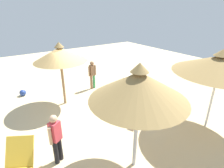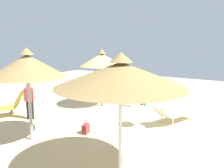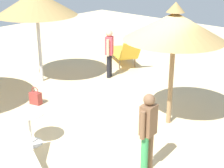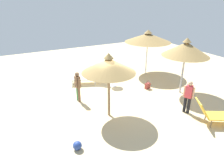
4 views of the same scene
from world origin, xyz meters
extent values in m
cube|color=beige|center=(0.00, 0.00, -0.05)|extent=(24.00, 24.00, 0.10)
cylinder|color=olive|center=(-0.76, -0.86, 1.12)|extent=(0.11, 0.11, 2.24)
cone|color=#997A47|center=(-0.76, -0.86, 2.28)|extent=(2.18, 2.18, 0.59)
cone|color=#997A47|center=(-0.76, -0.86, 2.68)|extent=(0.39, 0.39, 0.22)
cylinder|color=#B2B2B7|center=(3.70, -0.58, 1.17)|extent=(0.10, 0.10, 2.34)
cone|color=#997A47|center=(3.70, -0.58, 2.38)|extent=(2.35, 2.35, 0.69)
cone|color=#997A47|center=(3.70, -0.58, 2.83)|extent=(0.42, 0.42, 0.22)
cylinder|color=white|center=(3.87, 2.78, 1.18)|extent=(0.08, 0.08, 2.37)
cone|color=#997A47|center=(3.87, 2.78, 2.38)|extent=(2.95, 2.95, 0.55)
cone|color=#997A47|center=(3.87, 2.78, 2.76)|extent=(0.53, 0.53, 0.22)
cube|color=silver|center=(-0.51, 2.94, 0.35)|extent=(1.69, 1.21, 0.05)
cylinder|color=silver|center=(-1.22, 2.93, 0.16)|extent=(0.04, 0.04, 0.32)
cylinder|color=silver|center=(-1.01, 3.45, 0.16)|extent=(0.04, 0.04, 0.32)
cylinder|color=silver|center=(-0.02, 2.44, 0.16)|extent=(0.04, 0.04, 0.32)
cylinder|color=silver|center=(0.20, 2.95, 0.16)|extent=(0.04, 0.04, 0.32)
cube|color=silver|center=(0.43, 2.55, 0.59)|extent=(0.74, 0.82, 0.47)
cylinder|color=brown|center=(2.68, -3.07, 0.17)|extent=(0.04, 0.04, 0.34)
cylinder|color=brown|center=(2.39, -3.56, 0.17)|extent=(0.04, 0.04, 0.34)
cube|color=gold|center=(2.25, -3.15, 0.71)|extent=(0.72, 0.80, 0.66)
cylinder|color=black|center=(2.44, -2.33, 0.37)|extent=(0.13, 0.13, 0.75)
cylinder|color=black|center=(2.36, -2.19, 0.37)|extent=(0.13, 0.13, 0.75)
cube|color=#D83F4C|center=(2.40, -2.26, 1.03)|extent=(0.32, 0.34, 0.56)
sphere|color=tan|center=(2.40, -2.26, 1.41)|extent=(0.20, 0.20, 0.20)
cylinder|color=tan|center=(2.49, -2.42, 1.00)|extent=(0.09, 0.09, 0.52)
cylinder|color=tan|center=(2.31, -2.10, 1.00)|extent=(0.09, 0.09, 0.52)
cylinder|color=#338C4C|center=(-1.51, 1.09, 0.37)|extent=(0.13, 0.13, 0.75)
cylinder|color=brown|center=(-1.49, 0.92, 0.37)|extent=(0.13, 0.13, 0.75)
cube|color=brown|center=(-1.50, 1.01, 1.03)|extent=(0.24, 0.29, 0.56)
sphere|color=brown|center=(-1.50, 1.01, 1.41)|extent=(0.20, 0.20, 0.20)
cylinder|color=brown|center=(-1.52, 1.19, 1.00)|extent=(0.09, 0.09, 0.52)
cylinder|color=brown|center=(-1.49, 0.82, 1.00)|extent=(0.09, 0.09, 0.52)
cube|color=maroon|center=(2.41, 0.60, 0.16)|extent=(0.34, 0.23, 0.33)
torus|color=maroon|center=(2.41, 0.60, 0.38)|extent=(0.22, 0.07, 0.22)
cylinder|color=silver|center=(0.84, 1.87, 0.71)|extent=(0.65, 0.65, 0.02)
cylinder|color=silver|center=(0.84, 1.87, 0.35)|extent=(0.05, 0.05, 0.70)
cylinder|color=silver|center=(0.84, 1.87, 0.01)|extent=(0.45, 0.45, 0.02)
sphere|color=navy|center=(-2.69, -2.31, 0.16)|extent=(0.31, 0.31, 0.31)
camera|label=1|loc=(6.44, -3.22, 4.02)|focal=28.69mm
camera|label=2|loc=(8.16, 5.19, 3.05)|focal=36.05mm
camera|label=3|loc=(-4.58, 5.36, 3.74)|focal=54.86mm
camera|label=4|loc=(-4.16, -7.68, 4.79)|focal=32.43mm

